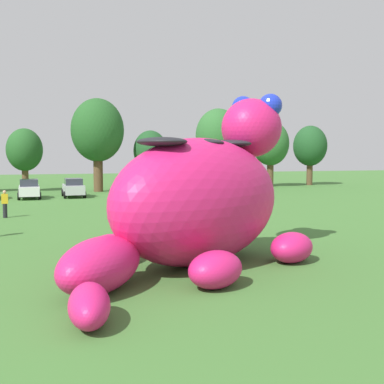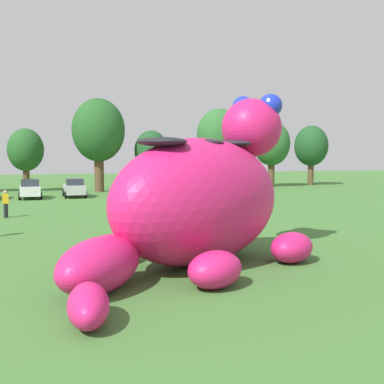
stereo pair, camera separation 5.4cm
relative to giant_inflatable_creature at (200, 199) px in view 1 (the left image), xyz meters
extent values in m
plane|color=#427533|center=(-0.23, 0.81, -2.34)|extent=(160.00, 160.00, 0.00)
ellipsoid|color=#E01E6B|center=(0.00, 0.03, -0.07)|extent=(8.92, 7.86, 4.53)
ellipsoid|color=#E01E6B|center=(2.83, 1.95, 2.68)|extent=(3.52, 3.46, 2.39)
sphere|color=#1E33CC|center=(2.76, 2.70, 3.57)|extent=(0.96, 0.96, 0.96)
sphere|color=#1E33CC|center=(3.50, 1.61, 3.57)|extent=(0.96, 0.96, 0.96)
ellipsoid|color=black|center=(1.50, 1.04, 2.01)|extent=(2.22, 2.31, 0.30)
ellipsoid|color=black|center=(0.00, 0.03, 2.01)|extent=(2.22, 2.31, 0.30)
ellipsoid|color=black|center=(-1.66, -1.11, 2.01)|extent=(2.22, 2.31, 0.30)
ellipsoid|color=#E01E6B|center=(0.42, 3.35, -1.78)|extent=(2.38, 2.23, 1.11)
ellipsoid|color=#E01E6B|center=(3.25, -0.81, -1.78)|extent=(2.38, 2.23, 1.11)
ellipsoid|color=#E01E6B|center=(-3.13, 0.69, -1.78)|extent=(2.38, 2.23, 1.11)
ellipsoid|color=#E01E6B|center=(-0.53, -3.13, -1.78)|extent=(2.38, 2.23, 1.11)
ellipsoid|color=#E01E6B|center=(-3.83, -2.58, -1.54)|extent=(3.59, 4.00, 1.59)
ellipsoid|color=#E01E6B|center=(-4.36, -5.26, -1.85)|extent=(1.12, 2.14, 0.97)
cube|color=white|center=(-6.87, 28.30, -1.62)|extent=(1.87, 4.17, 0.80)
cube|color=#2D333D|center=(-6.86, 28.15, -0.92)|extent=(1.58, 2.03, 0.60)
cylinder|color=black|center=(-7.77, 29.54, -2.02)|extent=(0.27, 0.65, 0.64)
cylinder|color=black|center=(-6.07, 29.61, -2.02)|extent=(0.27, 0.65, 0.64)
cylinder|color=black|center=(-7.66, 27.00, -2.02)|extent=(0.27, 0.65, 0.64)
cylinder|color=black|center=(-5.96, 27.07, -2.02)|extent=(0.27, 0.65, 0.64)
cube|color=#B7BABF|center=(-3.03, 28.73, -1.62)|extent=(1.88, 4.17, 0.80)
cube|color=#2D333D|center=(-3.02, 28.58, -0.92)|extent=(1.58, 2.03, 0.60)
cylinder|color=black|center=(-3.93, 29.96, -2.02)|extent=(0.27, 0.65, 0.64)
cylinder|color=black|center=(-2.23, 30.03, -2.02)|extent=(0.27, 0.65, 0.64)
cylinder|color=black|center=(-3.82, 27.42, -2.02)|extent=(0.27, 0.65, 0.64)
cylinder|color=black|center=(-2.12, 27.49, -2.02)|extent=(0.27, 0.65, 0.64)
cube|color=#B2231E|center=(3.49, 32.16, -0.94)|extent=(2.02, 1.82, 1.90)
cube|color=silver|center=(3.52, 28.96, -0.64)|extent=(2.14, 4.62, 2.50)
cylinder|color=black|center=(2.49, 32.15, -1.89)|extent=(0.29, 0.90, 0.90)
cylinder|color=black|center=(4.49, 32.17, -1.89)|extent=(0.29, 0.90, 0.90)
cylinder|color=black|center=(2.48, 27.34, -1.89)|extent=(0.29, 0.90, 0.90)
cylinder|color=black|center=(4.58, 27.36, -1.89)|extent=(0.29, 0.90, 0.90)
cylinder|color=brown|center=(-7.55, 37.12, -1.17)|extent=(0.67, 0.67, 2.33)
ellipsoid|color=#235623|center=(-7.55, 37.12, 2.05)|extent=(3.73, 3.73, 4.48)
cylinder|color=brown|center=(-0.20, 34.47, -0.63)|extent=(0.98, 0.98, 3.42)
ellipsoid|color=#235623|center=(-0.20, 34.47, 4.09)|extent=(5.47, 5.47, 6.56)
cylinder|color=brown|center=(5.41, 34.59, -1.20)|extent=(0.65, 0.65, 2.28)
ellipsoid|color=#1E4C23|center=(5.41, 34.59, 1.95)|extent=(3.65, 3.65, 4.38)
cylinder|color=brown|center=(13.30, 34.94, -0.74)|extent=(0.91, 0.91, 3.19)
ellipsoid|color=#2D662D|center=(13.30, 34.94, 3.66)|extent=(5.10, 5.10, 6.12)
cylinder|color=brown|center=(20.52, 36.33, -0.95)|extent=(0.79, 0.79, 2.77)
ellipsoid|color=#2D662D|center=(20.52, 36.33, 2.88)|extent=(4.44, 4.44, 5.32)
cylinder|color=brown|center=(26.59, 37.49, -1.01)|extent=(0.76, 0.76, 2.64)
ellipsoid|color=#1E4C23|center=(26.59, 37.49, 2.63)|extent=(4.23, 4.23, 5.07)
cylinder|color=black|center=(-7.82, 15.28, -1.90)|extent=(0.26, 0.26, 0.88)
cube|color=gold|center=(-7.82, 15.28, -1.16)|extent=(0.38, 0.22, 0.60)
sphere|color=tan|center=(-7.82, 15.28, -0.74)|extent=(0.22, 0.22, 0.22)
cylinder|color=#726656|center=(5.87, 23.09, -1.90)|extent=(0.26, 0.26, 0.88)
cube|color=red|center=(5.87, 23.09, -1.16)|extent=(0.38, 0.22, 0.60)
sphere|color=beige|center=(5.87, 23.09, -0.74)|extent=(0.22, 0.22, 0.22)
cylinder|color=#726656|center=(0.77, 7.98, -1.90)|extent=(0.26, 0.26, 0.88)
cube|color=red|center=(0.77, 7.98, -1.16)|extent=(0.38, 0.22, 0.60)
sphere|color=beige|center=(0.77, 7.98, -0.74)|extent=(0.22, 0.22, 0.22)
camera|label=1|loc=(-5.19, -16.20, 1.62)|focal=44.67mm
camera|label=2|loc=(-5.13, -16.22, 1.62)|focal=44.67mm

